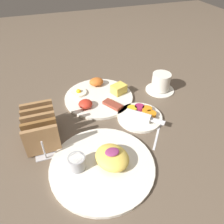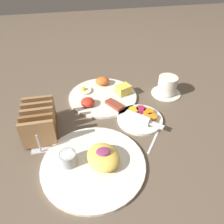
{
  "view_description": "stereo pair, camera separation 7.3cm",
  "coord_description": "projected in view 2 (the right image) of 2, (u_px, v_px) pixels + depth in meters",
  "views": [
    {
      "loc": [
        -0.13,
        -0.53,
        0.51
      ],
      "look_at": [
        0.07,
        0.04,
        0.03
      ],
      "focal_mm": 35.0,
      "sensor_mm": 36.0,
      "label": 1
    },
    {
      "loc": [
        -0.06,
        -0.55,
        0.51
      ],
      "look_at": [
        0.07,
        0.04,
        0.03
      ],
      "focal_mm": 35.0,
      "sensor_mm": 36.0,
      "label": 2
    }
  ],
  "objects": [
    {
      "name": "ground_plane",
      "position": [
        96.0,
        128.0,
        0.75
      ],
      "size": [
        3.0,
        3.0,
        0.0
      ],
      "primitive_type": "plane",
      "color": "brown"
    },
    {
      "name": "plate_breakfast",
      "position": [
        103.0,
        95.0,
        0.89
      ],
      "size": [
        0.27,
        0.27,
        0.05
      ],
      "color": "silver",
      "rests_on": "ground_plane"
    },
    {
      "name": "toast_rack",
      "position": [
        39.0,
        122.0,
        0.7
      ],
      "size": [
        0.1,
        0.18,
        0.1
      ],
      "color": "#B7B7BC",
      "rests_on": "ground_plane"
    },
    {
      "name": "plate_condiments",
      "position": [
        140.0,
        118.0,
        0.77
      ],
      "size": [
        0.16,
        0.17,
        0.04
      ],
      "color": "silver",
      "rests_on": "ground_plane"
    },
    {
      "name": "plate_foreground",
      "position": [
        94.0,
        162.0,
        0.62
      ],
      "size": [
        0.3,
        0.3,
        0.06
      ],
      "color": "silver",
      "rests_on": "ground_plane"
    },
    {
      "name": "coffee_cup",
      "position": [
        167.0,
        86.0,
        0.89
      ],
      "size": [
        0.12,
        0.12,
        0.08
      ],
      "color": "silver",
      "rests_on": "ground_plane"
    },
    {
      "name": "teaspoon",
      "position": [
        156.0,
        134.0,
        0.72
      ],
      "size": [
        0.09,
        0.11,
        0.01
      ],
      "color": "silver",
      "rests_on": "ground_plane"
    }
  ]
}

